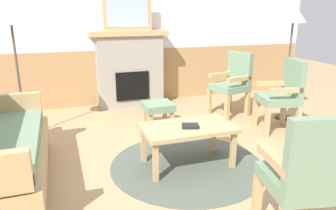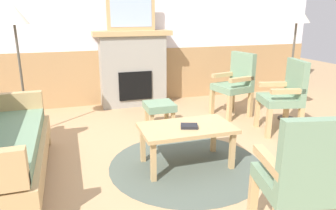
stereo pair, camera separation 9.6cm
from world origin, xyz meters
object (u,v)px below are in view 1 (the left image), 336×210
at_px(footstool, 158,108).
at_px(armchair_front_left, 308,175).
at_px(armchair_by_window_left, 233,81).
at_px(fireplace, 130,68).
at_px(book_on_table, 190,126).
at_px(framed_picture, 128,13).
at_px(coffee_table, 188,131).
at_px(armchair_near_fireplace, 283,93).
at_px(floor_lamp_by_chairs, 293,21).
at_px(floor_lamp_by_couch, 11,23).

height_order(footstool, armchair_front_left, armchair_front_left).
distance_m(armchair_by_window_left, armchair_front_left, 2.95).
distance_m(fireplace, book_on_table, 2.49).
bearing_deg(framed_picture, armchair_by_window_left, -36.88).
relative_size(framed_picture, coffee_table, 0.83).
bearing_deg(armchair_near_fireplace, floor_lamp_by_chairs, 47.05).
xyz_separation_m(coffee_table, floor_lamp_by_couch, (-1.70, 1.46, 1.06)).
relative_size(fireplace, coffee_table, 1.35).
height_order(framed_picture, armchair_near_fireplace, framed_picture).
distance_m(framed_picture, footstool, 1.78).
distance_m(footstool, armchair_near_fireplace, 1.70).
height_order(footstool, armchair_by_window_left, armchair_by_window_left).
distance_m(footstool, armchair_front_left, 2.59).
distance_m(armchair_front_left, floor_lamp_by_chairs, 3.01).
bearing_deg(fireplace, armchair_by_window_left, -36.88).
bearing_deg(armchair_near_fireplace, fireplace, 130.97).
height_order(fireplace, floor_lamp_by_couch, floor_lamp_by_couch).
xyz_separation_m(framed_picture, footstool, (0.12, -1.24, -1.28)).
bearing_deg(coffee_table, framed_picture, 91.52).
bearing_deg(coffee_table, floor_lamp_by_couch, 139.31).
bearing_deg(armchair_by_window_left, floor_lamp_by_chairs, -34.52).
bearing_deg(framed_picture, armchair_near_fireplace, -49.03).
xyz_separation_m(fireplace, floor_lamp_by_couch, (-1.63, -0.98, 0.80)).
distance_m(fireplace, armchair_front_left, 3.83).
distance_m(book_on_table, floor_lamp_by_couch, 2.48).
xyz_separation_m(book_on_table, armchair_front_left, (0.28, -1.33, 0.08)).
xyz_separation_m(coffee_table, book_on_table, (0.01, -0.05, 0.07)).
distance_m(framed_picture, book_on_table, 2.72).
height_order(armchair_near_fireplace, armchair_by_window_left, same).
distance_m(fireplace, armchair_by_window_left, 1.75).
distance_m(footstool, armchair_by_window_left, 1.32).
xyz_separation_m(framed_picture, armchair_front_left, (0.35, -3.81, -1.02)).
bearing_deg(floor_lamp_by_couch, armchair_front_left, -54.98).
xyz_separation_m(fireplace, armchair_near_fireplace, (1.66, -1.91, -0.11)).
height_order(armchair_front_left, floor_lamp_by_couch, floor_lamp_by_couch).
height_order(fireplace, armchair_front_left, fireplace).
relative_size(framed_picture, floor_lamp_by_couch, 0.48).
xyz_separation_m(fireplace, floor_lamp_by_chairs, (2.05, -1.50, 0.80)).
xyz_separation_m(armchair_near_fireplace, floor_lamp_by_chairs, (0.39, 0.42, 0.91)).
distance_m(armchair_near_fireplace, armchair_front_left, 2.30).
xyz_separation_m(fireplace, footstool, (0.12, -1.24, -0.37)).
bearing_deg(book_on_table, footstool, 88.00).
relative_size(coffee_table, floor_lamp_by_chairs, 0.57).
xyz_separation_m(armchair_near_fireplace, armchair_by_window_left, (-0.26, 0.86, 0.00)).
bearing_deg(coffee_table, floor_lamp_by_chairs, 25.38).
distance_m(fireplace, footstool, 1.30).
bearing_deg(armchair_by_window_left, book_on_table, -132.83).
relative_size(floor_lamp_by_couch, floor_lamp_by_chairs, 1.00).
bearing_deg(footstool, floor_lamp_by_couch, 171.54).
height_order(fireplace, floor_lamp_by_chairs, floor_lamp_by_chairs).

